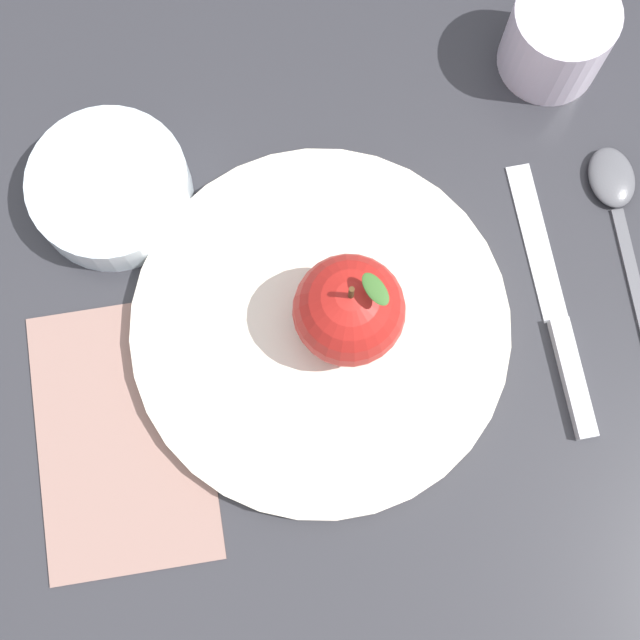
% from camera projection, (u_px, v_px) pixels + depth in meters
% --- Properties ---
extents(ground_plane, '(2.40, 2.40, 0.00)m').
position_uv_depth(ground_plane, '(367.00, 327.00, 0.67)').
color(ground_plane, '#2D2D33').
extents(dinner_plate, '(0.27, 0.27, 0.02)m').
position_uv_depth(dinner_plate, '(320.00, 323.00, 0.66)').
color(dinner_plate, silver).
rests_on(dinner_plate, ground_plane).
extents(apple, '(0.08, 0.08, 0.09)m').
position_uv_depth(apple, '(350.00, 317.00, 0.61)').
color(apple, '#B21E19').
rests_on(apple, dinner_plate).
extents(side_bowl, '(0.12, 0.12, 0.03)m').
position_uv_depth(side_bowl, '(109.00, 187.00, 0.67)').
color(side_bowl, silver).
rests_on(side_bowl, ground_plane).
extents(cup, '(0.08, 0.08, 0.07)m').
position_uv_depth(cup, '(559.00, 35.00, 0.68)').
color(cup, silver).
rests_on(cup, ground_plane).
extents(knife, '(0.04, 0.21, 0.01)m').
position_uv_depth(knife, '(558.00, 323.00, 0.66)').
color(knife, silver).
rests_on(knife, ground_plane).
extents(spoon, '(0.04, 0.18, 0.01)m').
position_uv_depth(spoon, '(617.00, 204.00, 0.68)').
color(spoon, '#59595E').
rests_on(spoon, ground_plane).
extents(linen_napkin, '(0.13, 0.20, 0.00)m').
position_uv_depth(linen_napkin, '(123.00, 435.00, 0.65)').
color(linen_napkin, gray).
rests_on(linen_napkin, ground_plane).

